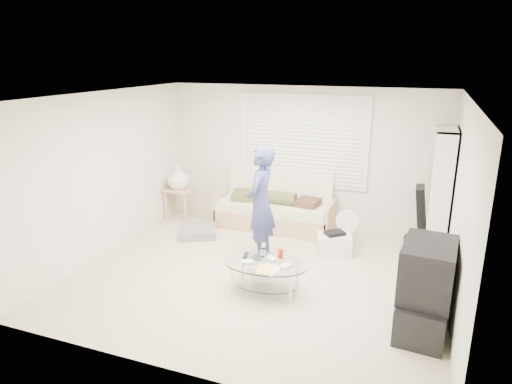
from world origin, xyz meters
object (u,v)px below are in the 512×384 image
at_px(bookshelf, 440,193).
at_px(tv_unit, 425,289).
at_px(futon_sofa, 275,209).
at_px(coffee_table, 266,268).

xyz_separation_m(bookshelf, tv_unit, (-0.13, -2.32, -0.47)).
height_order(bookshelf, tv_unit, bookshelf).
bearing_deg(futon_sofa, bookshelf, -3.93).
relative_size(futon_sofa, tv_unit, 1.99).
relative_size(bookshelf, tv_unit, 1.87).
relative_size(bookshelf, coffee_table, 1.70).
bearing_deg(coffee_table, bookshelf, 45.77).
bearing_deg(bookshelf, coffee_table, -134.23).
xyz_separation_m(tv_unit, coffee_table, (-1.95, 0.19, -0.18)).
relative_size(tv_unit, coffee_table, 0.91).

